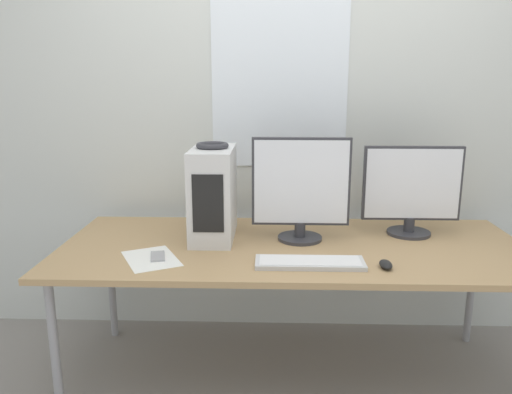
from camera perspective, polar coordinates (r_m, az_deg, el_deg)
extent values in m
cube|color=silver|center=(2.90, 4.02, 10.52)|extent=(8.00, 0.06, 2.70)
cube|color=white|center=(2.86, 2.73, 14.92)|extent=(0.76, 0.01, 1.14)
cube|color=tan|center=(2.43, 4.27, -5.74)|extent=(2.24, 0.94, 0.03)
cylinder|color=#99999E|center=(2.42, -22.00, -16.13)|extent=(0.04, 0.04, 0.68)
cylinder|color=#99999E|center=(3.07, -16.20, -9.24)|extent=(0.04, 0.04, 0.68)
cylinder|color=#99999E|center=(3.14, 23.41, -9.31)|extent=(0.04, 0.04, 0.68)
cube|color=silver|center=(2.49, -4.91, 0.42)|extent=(0.20, 0.42, 0.45)
cube|color=black|center=(2.28, -5.52, -0.77)|extent=(0.14, 0.00, 0.27)
torus|color=#333338|center=(2.44, -5.02, 5.89)|extent=(0.16, 0.16, 0.03)
cylinder|color=#333338|center=(2.50, 5.03, -4.67)|extent=(0.22, 0.22, 0.02)
cylinder|color=#333338|center=(2.49, 5.05, -3.68)|extent=(0.05, 0.05, 0.07)
cube|color=#333338|center=(2.43, 5.16, 1.76)|extent=(0.48, 0.03, 0.43)
cube|color=white|center=(2.42, 5.18, 1.68)|extent=(0.45, 0.00, 0.41)
cylinder|color=#333338|center=(2.70, 17.03, -3.91)|extent=(0.22, 0.22, 0.02)
cylinder|color=#333338|center=(2.68, 17.09, -2.98)|extent=(0.05, 0.05, 0.07)
cube|color=#333338|center=(2.63, 17.41, 1.50)|extent=(0.49, 0.03, 0.38)
cube|color=white|center=(2.62, 17.50, 1.43)|extent=(0.47, 0.00, 0.35)
cube|color=silver|center=(2.17, 6.17, -7.49)|extent=(0.47, 0.15, 0.02)
cube|color=white|center=(2.17, 6.18, -7.20)|extent=(0.43, 0.13, 0.00)
ellipsoid|color=black|center=(2.20, 14.61, -7.47)|extent=(0.05, 0.10, 0.03)
cube|color=#99999E|center=(2.29, -11.17, -6.68)|extent=(0.09, 0.14, 0.01)
cube|color=white|center=(2.28, -11.89, -6.91)|extent=(0.32, 0.36, 0.00)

